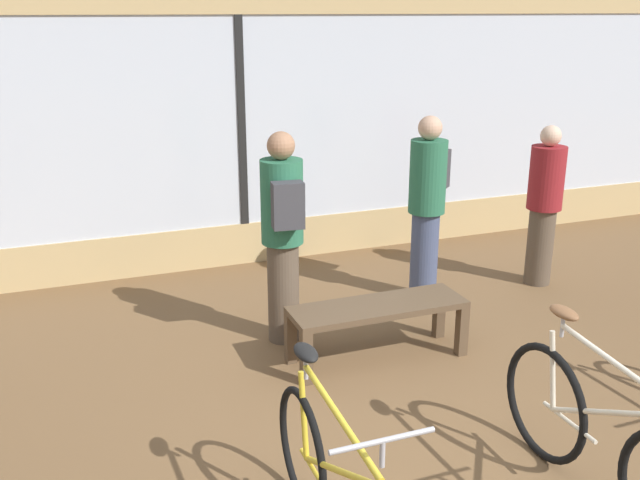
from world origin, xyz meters
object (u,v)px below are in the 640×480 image
(bicycle_right, at_px, (601,441))
(customer_mid_floor, at_px, (427,202))
(customer_near_rack, at_px, (283,232))
(display_bench, at_px, (378,314))
(customer_by_window, at_px, (544,203))

(bicycle_right, relative_size, customer_mid_floor, 0.99)
(bicycle_right, distance_m, customer_near_rack, 2.83)
(bicycle_right, xyz_separation_m, display_bench, (-0.39, 2.02, -0.02))
(bicycle_right, distance_m, customer_by_window, 3.49)
(customer_by_window, bearing_deg, customer_mid_floor, 175.93)
(display_bench, bearing_deg, bicycle_right, -79.02)
(customer_near_rack, bearing_deg, customer_mid_floor, 15.34)
(display_bench, bearing_deg, customer_mid_floor, 46.07)
(bicycle_right, relative_size, display_bench, 1.24)
(customer_near_rack, relative_size, customer_by_window, 1.10)
(bicycle_right, relative_size, customer_near_rack, 0.99)
(customer_mid_floor, bearing_deg, customer_by_window, -4.07)
(bicycle_right, distance_m, display_bench, 2.06)
(customer_near_rack, relative_size, customer_mid_floor, 1.00)
(display_bench, distance_m, customer_near_rack, 1.00)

